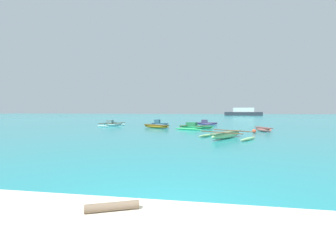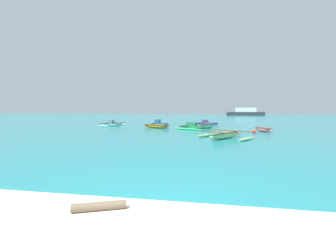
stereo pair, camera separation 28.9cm
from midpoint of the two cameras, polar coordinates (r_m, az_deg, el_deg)
name	(u,v)px [view 2 (the right image)]	position (r m, az deg, el deg)	size (l,w,h in m)	color
ground_plane	(150,232)	(4.01, -2.30, -25.36)	(240.00, 240.00, 0.00)	teal
moored_boat_0	(159,124)	(28.01, -1.91, 0.57)	(2.36, 0.93, 0.82)	teal
moored_boat_1	(113,124)	(29.03, -13.64, 0.49)	(2.96, 4.05, 0.74)	#93CAC7
moored_boat_2	(225,135)	(16.23, 14.81, -2.23)	(4.06, 3.77, 0.52)	#A5DD93
moored_boat_3	(263,129)	(22.40, 23.38, -0.78)	(1.27, 2.26, 0.41)	#E27269
moored_boat_4	(207,123)	(30.48, 10.19, 0.72)	(2.89, 0.87, 0.72)	#705B9E
moored_boat_5	(195,126)	(24.52, 7.25, -0.12)	(4.19, 5.13, 0.65)	#31C06A
moored_boat_6	(156,126)	(24.80, -2.68, -0.03)	(3.38, 2.23, 0.40)	#9E7119
mooring_buoy_0	(254,131)	(20.66, 21.34, -1.25)	(0.34, 0.34, 0.34)	#E54C2D
driftwood_0	(99,206)	(4.54, -15.17, -19.05)	(0.97, 0.52, 0.16)	#75604C
distant_ferry	(245,112)	(88.60, 19.12, 3.29)	(13.36, 2.94, 2.94)	#2D333D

